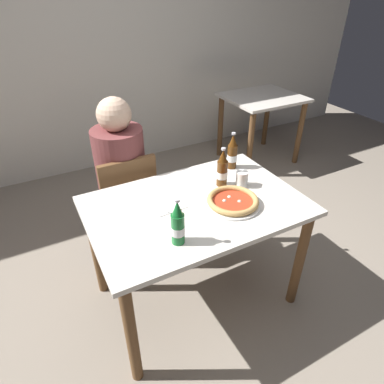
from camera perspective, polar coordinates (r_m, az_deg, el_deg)
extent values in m
plane|color=gray|center=(2.36, 0.60, -17.13)|extent=(8.00, 8.00, 0.00)
cube|color=silver|center=(3.64, -17.56, 23.43)|extent=(7.00, 0.10, 2.60)
cube|color=silver|center=(1.86, 0.72, -2.42)|extent=(1.20, 0.80, 0.03)
cylinder|color=brown|center=(1.77, -10.41, -23.10)|extent=(0.06, 0.06, 0.72)
cylinder|color=brown|center=(2.17, 18.05, -11.13)|extent=(0.06, 0.06, 0.72)
cylinder|color=brown|center=(2.22, -16.24, -9.54)|extent=(0.06, 0.06, 0.72)
cylinder|color=brown|center=(2.55, 7.67, -2.10)|extent=(0.06, 0.06, 0.72)
cube|color=brown|center=(2.49, -11.53, -1.56)|extent=(0.40, 0.40, 0.04)
cube|color=brown|center=(2.23, -10.71, 0.79)|extent=(0.38, 0.04, 0.40)
cylinder|color=brown|center=(2.79, -8.80, -2.72)|extent=(0.04, 0.04, 0.41)
cylinder|color=brown|center=(2.73, -15.50, -4.59)|extent=(0.04, 0.04, 0.41)
cylinder|color=brown|center=(2.53, -6.12, -6.69)|extent=(0.04, 0.04, 0.41)
cylinder|color=brown|center=(2.47, -13.50, -8.89)|extent=(0.04, 0.04, 0.41)
cube|color=#2D3342|center=(2.60, -10.90, -5.52)|extent=(0.32, 0.28, 0.45)
cylinder|color=brown|center=(2.32, -12.16, 4.21)|extent=(0.34, 0.34, 0.55)
sphere|color=beige|center=(2.18, -13.32, 12.88)|extent=(0.22, 0.22, 0.22)
cube|color=silver|center=(3.80, 12.13, 15.66)|extent=(0.80, 0.70, 0.03)
cylinder|color=brown|center=(3.51, 10.00, 7.92)|extent=(0.06, 0.06, 0.72)
cylinder|color=brown|center=(3.94, 18.06, 9.60)|extent=(0.06, 0.06, 0.72)
cylinder|color=brown|center=(3.95, 4.92, 11.13)|extent=(0.06, 0.06, 0.72)
cylinder|color=brown|center=(4.33, 12.73, 12.46)|extent=(0.06, 0.06, 0.72)
cylinder|color=white|center=(1.86, 7.00, -1.97)|extent=(0.31, 0.31, 0.01)
cylinder|color=#BC381E|center=(1.85, 7.02, -1.69)|extent=(0.22, 0.22, 0.01)
torus|color=tan|center=(1.85, 7.05, -1.41)|extent=(0.29, 0.29, 0.03)
sphere|color=silver|center=(1.85, 5.60, -1.59)|extent=(0.02, 0.02, 0.02)
sphere|color=silver|center=(1.86, 8.18, -1.70)|extent=(0.02, 0.02, 0.02)
sphere|color=silver|center=(1.89, 6.43, -0.94)|extent=(0.02, 0.02, 0.02)
cylinder|color=#196B2D|center=(1.55, -2.45, -6.35)|extent=(0.06, 0.06, 0.16)
cone|color=#196B2D|center=(1.48, -2.55, -2.82)|extent=(0.05, 0.05, 0.07)
cylinder|color=#B7B7BC|center=(1.46, -2.60, -1.43)|extent=(0.03, 0.03, 0.01)
cylinder|color=white|center=(1.56, -2.44, -6.58)|extent=(0.07, 0.07, 0.04)
cylinder|color=#512D0F|center=(1.99, 5.21, 3.22)|extent=(0.06, 0.06, 0.16)
cone|color=#512D0F|center=(1.94, 5.38, 6.24)|extent=(0.05, 0.05, 0.07)
cylinder|color=#B7B7BC|center=(1.92, 5.45, 7.41)|extent=(0.03, 0.03, 0.01)
cylinder|color=white|center=(2.00, 5.20, 3.02)|extent=(0.07, 0.07, 0.04)
cylinder|color=#512D0F|center=(2.20, 6.91, 6.09)|extent=(0.06, 0.06, 0.16)
cone|color=#512D0F|center=(2.15, 7.12, 8.89)|extent=(0.05, 0.05, 0.07)
cylinder|color=#B7B7BC|center=(2.13, 7.19, 9.96)|extent=(0.03, 0.03, 0.01)
cylinder|color=white|center=(2.20, 6.89, 5.91)|extent=(0.07, 0.07, 0.04)
cube|color=white|center=(1.86, -4.50, -2.06)|extent=(0.19, 0.19, 0.00)
cube|color=silver|center=(1.86, -3.95, -1.78)|extent=(0.05, 0.19, 0.00)
cube|color=silver|center=(1.85, -5.08, -2.11)|extent=(0.02, 0.17, 0.00)
cylinder|color=white|center=(2.01, 8.59, 2.24)|extent=(0.07, 0.07, 0.09)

